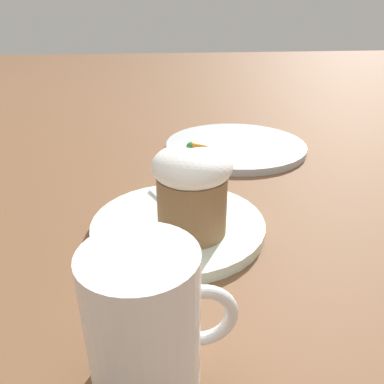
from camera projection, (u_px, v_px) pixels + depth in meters
name	position (u px, v px, depth m)	size (l,w,h in m)	color
ground_plane	(178.00, 230.00, 0.45)	(4.00, 4.00, 0.00)	brown
dessert_plate	(178.00, 225.00, 0.45)	(0.21, 0.21, 0.01)	silver
carrot_cake	(192.00, 188.00, 0.40)	(0.09, 0.09, 0.11)	olive
spoon	(186.00, 218.00, 0.45)	(0.08, 0.13, 0.01)	silver
coffee_cup	(145.00, 321.00, 0.25)	(0.11, 0.08, 0.11)	white
side_plate	(235.00, 146.00, 0.71)	(0.26, 0.26, 0.01)	#B2B7BC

